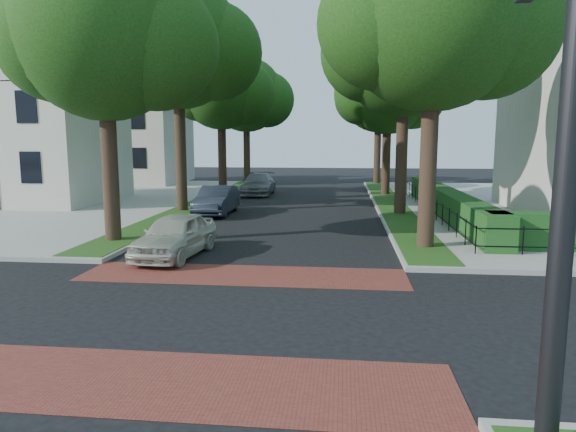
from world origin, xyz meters
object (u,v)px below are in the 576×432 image
object	(u,v)px
parked_car_middle	(217,200)
parked_car_rear	(258,184)
traffic_signal	(549,46)
parked_car_front	(175,235)

from	to	relation	value
parked_car_middle	parked_car_rear	world-z (taller)	parked_car_rear
traffic_signal	parked_car_middle	size ratio (longest dim) A/B	1.83
parked_car_middle	parked_car_rear	size ratio (longest dim) A/B	0.87
traffic_signal	parked_car_front	distance (m)	12.88
parked_car_rear	parked_car_front	bearing A→B (deg)	-89.91
parked_car_front	parked_car_middle	distance (m)	9.50
traffic_signal	parked_car_middle	bearing A→B (deg)	113.94
parked_car_front	parked_car_rear	xyz separation A→B (m)	(-0.47, 19.00, 0.03)
parked_car_middle	parked_car_rear	bearing A→B (deg)	86.90
traffic_signal	parked_car_middle	xyz separation A→B (m)	(-8.49, 19.11, -3.99)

